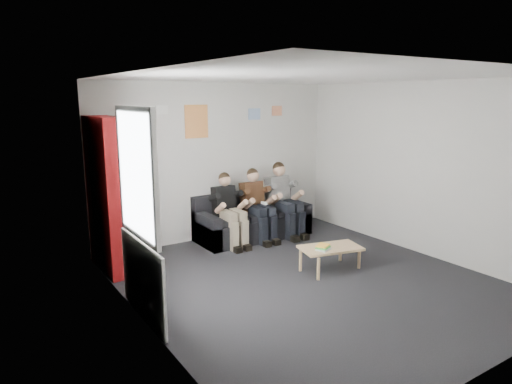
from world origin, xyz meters
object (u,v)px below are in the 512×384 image
Objects in this scene: person_middle at (258,205)px; person_right at (284,200)px; coffee_table at (330,250)px; sofa at (252,221)px; bookshelf at (110,195)px; person_left at (230,210)px.

person_right is at bearing -1.21° from person_middle.
coffee_table is 0.66× the size of person_right.
sofa is at bearing 159.94° from person_right.
person_middle reaches higher than sofa.
bookshelf is 2.54× the size of coffee_table.
person_right is at bearing -3.34° from bookshelf.
coffee_table is at bearing -88.38° from person_middle.
person_right reaches higher than person_left.
person_middle is 0.56m from person_right.
person_middle is (0.00, -0.19, 0.33)m from sofa.
coffee_table is 1.86m from person_right.
bookshelf is 1.68× the size of person_right.
coffee_table is (0.08, -1.96, 0.02)m from sofa.
person_middle reaches higher than coffee_table.
person_middle is (0.56, -0.00, 0.01)m from person_left.
sofa is 2.66m from bookshelf.
person_right is at bearing 74.58° from coffee_table.
sofa is at bearing 89.13° from person_middle.
person_right is (0.56, -0.00, 0.02)m from person_middle.
bookshelf is 3.22m from coffee_table.
sofa is 0.38m from person_middle.
person_left is at bearing -161.51° from sofa.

